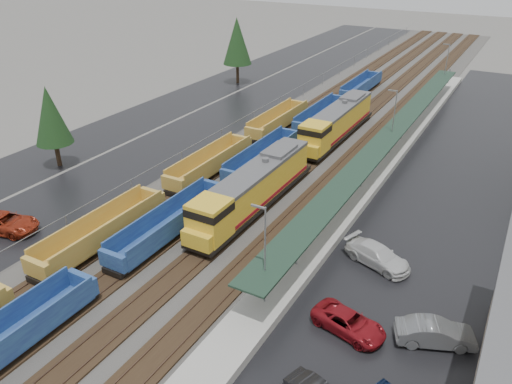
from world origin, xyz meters
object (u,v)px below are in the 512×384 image
Objects in this scene: locomotive_trail at (336,123)px; parked_car_east_e at (435,333)px; parked_car_east_b at (349,323)px; well_string_yellow at (102,232)px; locomotive_lead at (252,190)px; parked_car_west_c at (5,223)px; parked_car_east_c at (378,256)px; well_string_blue at (223,186)px.

locomotive_trail is 3.89× the size of parked_car_east_e.
well_string_yellow is at bearing 104.44° from parked_car_east_b.
locomotive_lead is 3.25× the size of parked_car_west_c.
locomotive_trail is 3.53× the size of parked_car_east_c.
well_string_yellow is 0.79× the size of well_string_blue.
locomotive_lead is 13.45m from well_string_yellow.
parked_car_west_c is 1.20× the size of parked_car_east_b.
locomotive_trail reaches higher than well_string_yellow.
parked_car_west_c is at bearing -116.26° from locomotive_trail.
locomotive_trail is 3.88× the size of parked_car_east_b.
parked_car_east_c is at bearing 18.29° from parked_car_east_b.
parked_car_west_c is 35.53m from parked_car_east_e.
locomotive_lead is at bearing 41.25° from parked_car_east_e.
parked_car_east_e is (26.32, 1.82, -0.34)m from well_string_yellow.
locomotive_lead is 20.44m from parked_car_east_e.
well_string_yellow is 22.26m from parked_car_east_c.
parked_car_east_c reaches higher than parked_car_east_b.
locomotive_trail is at bearing 36.67° from parked_car_east_b.
locomotive_trail reaches higher than parked_car_east_e.
parked_car_west_c is (-16.94, -34.34, -1.50)m from locomotive_trail.
parked_car_east_c is 1.10× the size of parked_car_east_e.
well_string_yellow reaches higher than parked_car_east_b.
parked_car_west_c is at bearing 74.36° from parked_car_east_e.
well_string_blue reaches higher than parked_car_west_c.
well_string_yellow is at bearing 71.20° from parked_car_east_e.
well_string_yellow is (-8.00, -31.75, -1.17)m from locomotive_trail.
locomotive_trail is 34.25m from parked_car_east_b.
well_string_yellow is 13.08× the size of parked_car_west_c.
locomotive_trail is 32.76m from well_string_yellow.
well_string_blue is at bearing -55.14° from parked_car_west_c.
locomotive_lead is 4.41m from well_string_blue.
parked_car_east_b is at bearing 0.56° from well_string_yellow.
parked_car_east_c is at bearing -61.64° from locomotive_trail.
parked_car_east_e is at bearing -58.53° from locomotive_trail.
well_string_yellow is at bearing -87.75° from parked_car_west_c.
parked_car_east_b is (21.25, 0.21, -0.47)m from well_string_yellow.
well_string_yellow is 26.39m from parked_car_east_e.
locomotive_trail is at bearing 75.86° from well_string_yellow.
parked_car_east_c is at bearing -12.88° from well_string_blue.
parked_car_east_b is at bearing -67.21° from locomotive_trail.
parked_car_east_c is at bearing -83.56° from parked_car_west_c.
locomotive_lead is 21.61m from parked_car_west_c.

